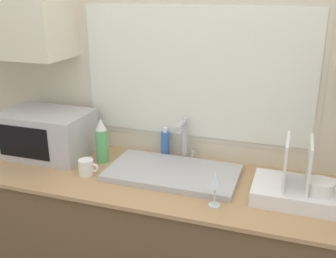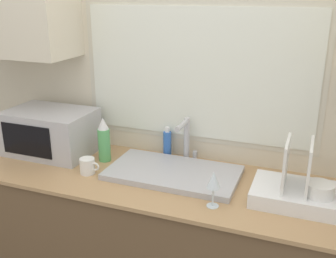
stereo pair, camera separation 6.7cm
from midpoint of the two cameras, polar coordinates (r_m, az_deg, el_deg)
countertop at (r=2.24m, az=0.29°, el=-17.83°), size 2.23×0.65×0.91m
wall_back at (r=2.10m, az=2.90°, el=8.93°), size 6.00×0.38×2.60m
sink_basin at (r=2.04m, az=-0.26°, el=-6.36°), size 0.67×0.37×0.03m
faucet at (r=2.16m, az=1.49°, el=-1.08°), size 0.08×0.18×0.25m
microwave at (r=2.38m, az=-17.94°, el=-0.59°), size 0.49×0.34×0.26m
dish_rack at (r=1.88m, az=17.19°, el=-8.22°), size 0.37×0.28×0.29m
spray_bottle at (r=2.20m, az=-10.45°, el=-1.74°), size 0.07×0.07×0.25m
soap_bottle at (r=2.24m, az=-1.27°, el=-2.13°), size 0.05×0.05×0.18m
mug_near_sink at (r=2.09m, az=-12.66°, el=-5.45°), size 0.11×0.08×0.08m
wine_glass at (r=1.73m, az=5.79°, el=-7.44°), size 0.06×0.06×0.17m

